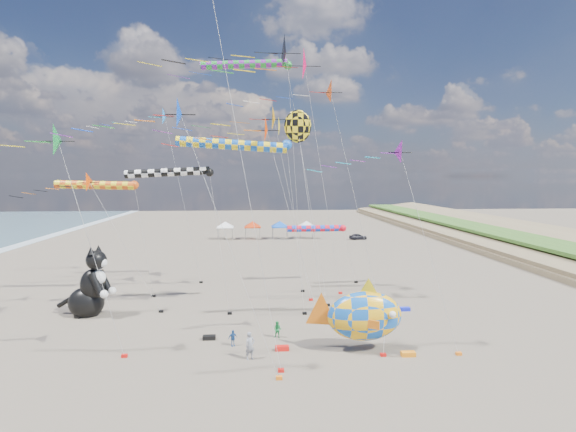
# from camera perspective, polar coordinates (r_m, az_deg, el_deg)

# --- Properties ---
(ground) EXTENTS (260.00, 260.00, 0.00)m
(ground) POSITION_cam_1_polar(r_m,az_deg,el_deg) (25.09, -1.90, -22.34)
(ground) COLOR brown
(ground) RESTS_ON ground
(delta_kite_0) EXTENTS (13.10, 2.47, 17.94)m
(delta_kite_0) POSITION_cam_1_polar(r_m,az_deg,el_deg) (40.94, -2.84, 11.88)
(delta_kite_0) COLOR orange
(delta_kite_0) RESTS_ON ground
(delta_kite_1) EXTENTS (9.97, 1.76, 12.02)m
(delta_kite_1) POSITION_cam_1_polar(r_m,az_deg,el_deg) (40.12, -23.14, 3.53)
(delta_kite_1) COLOR #FF4A05
(delta_kite_1) RESTS_ON ground
(delta_kite_2) EXTENTS (8.43, 1.70, 13.97)m
(delta_kite_2) POSITION_cam_1_polar(r_m,az_deg,el_deg) (28.81, 14.81, 7.26)
(delta_kite_2) COLOR purple
(delta_kite_2) RESTS_ON ground
(delta_kite_4) EXTENTS (10.21, 1.81, 15.83)m
(delta_kite_4) POSITION_cam_1_polar(r_m,az_deg,el_deg) (25.04, -12.91, 11.81)
(delta_kite_4) COLOR blue
(delta_kite_4) RESTS_ON ground
(delta_kite_5) EXTENTS (15.58, 3.13, 23.79)m
(delta_kite_5) POSITION_cam_1_polar(r_m,az_deg,el_deg) (40.21, -1.42, 20.13)
(delta_kite_5) COLOR black
(delta_kite_5) RESTS_ON ground
(delta_kite_6) EXTENTS (12.05, 2.19, 16.27)m
(delta_kite_6) POSITION_cam_1_polar(r_m,az_deg,el_deg) (34.88, -4.71, 10.50)
(delta_kite_6) COLOR #F43402
(delta_kite_6) RESTS_ON ground
(delta_kite_7) EXTENTS (12.87, 2.30, 20.06)m
(delta_kite_7) POSITION_cam_1_polar(r_m,az_deg,el_deg) (40.92, 4.42, 14.98)
(delta_kite_7) COLOR #D2440A
(delta_kite_7) RESTS_ON ground
(delta_kite_8) EXTENTS (12.09, 2.19, 14.86)m
(delta_kite_8) POSITION_cam_1_polar(r_m,az_deg,el_deg) (31.34, -29.07, 7.89)
(delta_kite_8) COLOR #159139
(delta_kite_8) RESTS_ON ground
(delta_kite_9) EXTENTS (11.30, 1.97, 18.86)m
(delta_kite_9) POSITION_cam_1_polar(r_m,az_deg,el_deg) (49.92, -17.10, 11.70)
(delta_kite_9) COLOR #2184E4
(delta_kite_9) RESTS_ON ground
(delta_kite_10) EXTENTS (14.86, 3.30, 23.48)m
(delta_kite_10) POSITION_cam_1_polar(r_m,az_deg,el_deg) (44.22, 2.28, 18.23)
(delta_kite_10) COLOR #E40A4C
(delta_kite_10) RESTS_ON ground
(windsock_0) EXTENTS (8.81, 0.81, 11.14)m
(windsock_0) POSITION_cam_1_polar(r_m,az_deg,el_deg) (45.34, -22.79, 3.58)
(windsock_0) COLOR #DA4D12
(windsock_0) RESTS_ON ground
(windsock_1) EXTENTS (7.72, 0.73, 6.37)m
(windsock_1) POSITION_cam_1_polar(r_m,az_deg,el_deg) (48.00, 3.90, -1.62)
(windsock_1) COLOR red
(windsock_1) RESTS_ON ground
(windsock_2) EXTENTS (9.96, 0.82, 22.54)m
(windsock_2) POSITION_cam_1_polar(r_m,az_deg,el_deg) (45.08, -4.98, 18.50)
(windsock_2) COLOR green
(windsock_2) RESTS_ON ground
(windsock_3) EXTENTS (10.49, 0.86, 14.50)m
(windsock_3) POSITION_cam_1_polar(r_m,az_deg,el_deg) (36.58, -6.43, 8.91)
(windsock_3) COLOR blue
(windsock_3) RESTS_ON ground
(windsock_4) EXTENTS (8.34, 0.69, 12.21)m
(windsock_4) POSITION_cam_1_polar(r_m,az_deg,el_deg) (37.56, -14.45, 5.27)
(windsock_4) COLOR black
(windsock_4) RESTS_ON ground
(angelfish_kite) EXTENTS (3.74, 3.02, 16.90)m
(angelfish_kite) POSITION_cam_1_polar(r_m,az_deg,el_deg) (36.98, 0.93, 11.13)
(angelfish_kite) COLOR yellow
(angelfish_kite) RESTS_ON ground
(cat_inflatable) EXTENTS (4.83, 3.38, 5.91)m
(cat_inflatable) POSITION_cam_1_polar(r_m,az_deg,el_deg) (40.90, -23.89, -7.50)
(cat_inflatable) COLOR black
(cat_inflatable) RESTS_ON ground
(fish_inflatable) EXTENTS (6.71, 3.09, 4.92)m
(fish_inflatable) POSITION_cam_1_polar(r_m,az_deg,el_deg) (30.68, 9.59, -12.37)
(fish_inflatable) COLOR blue
(fish_inflatable) RESTS_ON ground
(person_adult) EXTENTS (0.76, 0.67, 1.76)m
(person_adult) POSITION_cam_1_polar(r_m,az_deg,el_deg) (29.57, -4.84, -16.11)
(person_adult) COLOR gray
(person_adult) RESTS_ON ground
(child_green) EXTENTS (0.71, 0.63, 1.21)m
(child_green) POSITION_cam_1_polar(r_m,az_deg,el_deg) (33.13, -1.33, -14.22)
(child_green) COLOR #1F9143
(child_green) RESTS_ON ground
(child_blue) EXTENTS (0.71, 0.52, 1.11)m
(child_blue) POSITION_cam_1_polar(r_m,az_deg,el_deg) (31.91, -7.03, -15.13)
(child_blue) COLOR #21509A
(child_blue) RESTS_ON ground
(kite_bag_0) EXTENTS (0.90, 0.44, 0.30)m
(kite_bag_0) POSITION_cam_1_polar(r_m,az_deg,el_deg) (40.71, 14.58, -11.36)
(kite_bag_0) COLOR #1623E2
(kite_bag_0) RESTS_ON ground
(kite_bag_1) EXTENTS (0.90, 0.44, 0.30)m
(kite_bag_1) POSITION_cam_1_polar(r_m,az_deg,el_deg) (31.11, -0.76, -16.43)
(kite_bag_1) COLOR red
(kite_bag_1) RESTS_ON ground
(kite_bag_2) EXTENTS (0.90, 0.44, 0.30)m
(kite_bag_2) POSITION_cam_1_polar(r_m,az_deg,el_deg) (31.17, 15.02, -16.56)
(kite_bag_2) COLOR orange
(kite_bag_2) RESTS_ON ground
(kite_bag_3) EXTENTS (0.90, 0.44, 0.30)m
(kite_bag_3) POSITION_cam_1_polar(r_m,az_deg,el_deg) (33.42, -9.98, -14.96)
(kite_bag_3) COLOR black
(kite_bag_3) RESTS_ON ground
(tent_row) EXTENTS (19.20, 4.20, 3.80)m
(tent_row) POSITION_cam_1_polar(r_m,az_deg,el_deg) (82.72, -2.78, -0.77)
(tent_row) COLOR white
(tent_row) RESTS_ON ground
(parked_car) EXTENTS (3.34, 1.68, 1.09)m
(parked_car) POSITION_cam_1_polar(r_m,az_deg,el_deg) (83.26, 8.89, -2.59)
(parked_car) COLOR #26262D
(parked_car) RESTS_ON ground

